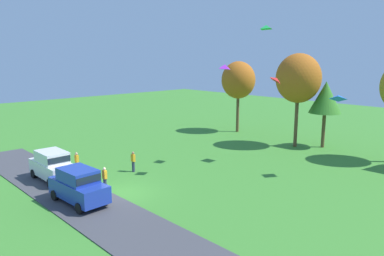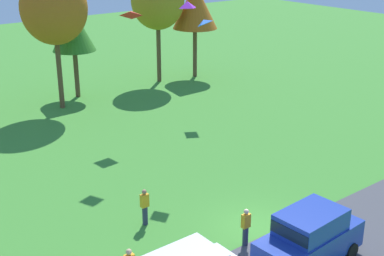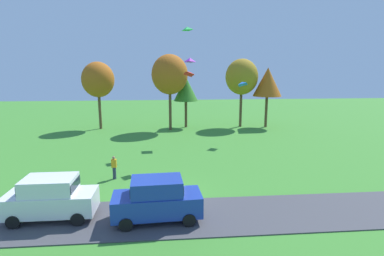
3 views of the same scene
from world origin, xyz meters
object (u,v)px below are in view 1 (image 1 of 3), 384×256
at_px(tree_far_left, 298,78).
at_px(kite_diamond_high_right, 338,97).
at_px(person_watching_sky, 77,162).
at_px(person_on_lawn, 105,179).
at_px(tree_right_of_center, 238,80).
at_px(kite_diamond_trailing_tail, 225,67).
at_px(car_suv_near_entrance, 52,164).
at_px(kite_diamond_topmost, 277,80).
at_px(kite_diamond_high_left, 266,27).
at_px(person_beside_suv, 133,161).
at_px(car_suv_mid_row, 78,184).
at_px(tree_left_of_center, 326,98).

bearing_deg(tree_far_left, kite_diamond_high_right, -42.08).
relative_size(person_watching_sky, person_on_lawn, 1.00).
bearing_deg(tree_right_of_center, kite_diamond_trailing_tail, -53.47).
xyz_separation_m(car_suv_near_entrance, kite_diamond_topmost, (8.67, 16.61, 6.14)).
relative_size(person_on_lawn, kite_diamond_high_left, 1.89).
height_order(person_watching_sky, tree_far_left, tree_far_left).
relative_size(car_suv_near_entrance, kite_diamond_trailing_tail, 5.48).
bearing_deg(tree_right_of_center, car_suv_near_entrance, -83.96).
distance_m(person_beside_suv, kite_diamond_high_right, 16.98).
xyz_separation_m(car_suv_mid_row, person_on_lawn, (-0.99, 2.47, -0.42)).
xyz_separation_m(tree_left_of_center, kite_diamond_trailing_tail, (-0.63, -14.84, 3.41)).
bearing_deg(tree_left_of_center, tree_far_left, -140.20).
bearing_deg(person_on_lawn, tree_right_of_center, 107.34).
bearing_deg(kite_diamond_high_left, tree_right_of_center, 138.28).
xyz_separation_m(tree_far_left, kite_diamond_high_left, (1.66, -8.16, 4.61)).
relative_size(kite_diamond_high_left, kite_diamond_high_right, 0.95).
distance_m(person_beside_suv, kite_diamond_topmost, 14.15).
height_order(car_suv_mid_row, person_beside_suv, car_suv_mid_row).
bearing_deg(tree_right_of_center, person_on_lawn, -72.66).
bearing_deg(kite_diamond_topmost, tree_left_of_center, 88.85).
height_order(car_suv_near_entrance, kite_diamond_high_right, kite_diamond_high_right).
relative_size(car_suv_mid_row, person_on_lawn, 2.75).
bearing_deg(kite_diamond_topmost, car_suv_mid_row, -100.10).
xyz_separation_m(tree_right_of_center, kite_diamond_topmost, (11.31, -8.41, 0.94)).
bearing_deg(tree_far_left, tree_right_of_center, 170.09).
height_order(kite_diamond_high_left, kite_diamond_trailing_tail, kite_diamond_high_left).
relative_size(person_on_lawn, kite_diamond_topmost, 1.66).
height_order(tree_right_of_center, tree_left_of_center, tree_right_of_center).
xyz_separation_m(car_suv_near_entrance, tree_left_of_center, (8.84, 25.20, 3.94)).
xyz_separation_m(person_beside_suv, tree_left_of_center, (6.53, 19.39, 4.36)).
relative_size(person_beside_suv, tree_far_left, 0.18).
bearing_deg(kite_diamond_topmost, kite_diamond_high_left, -103.90).
distance_m(person_beside_suv, person_on_lawn, 4.60).
distance_m(tree_left_of_center, kite_diamond_topmost, 8.87).
xyz_separation_m(person_watching_sky, person_on_lawn, (5.25, -0.48, 0.00)).
bearing_deg(tree_left_of_center, kite_diamond_high_right, -57.84).
bearing_deg(kite_diamond_high_right, kite_diamond_high_left, -168.23).
xyz_separation_m(kite_diamond_high_right, kite_diamond_topmost, (-5.65, 0.13, 1.07)).
relative_size(person_on_lawn, tree_far_left, 0.18).
relative_size(tree_right_of_center, tree_far_left, 0.91).
relative_size(kite_diamond_high_left, kite_diamond_topmost, 0.88).
bearing_deg(kite_diamond_high_left, tree_left_of_center, 87.06).
relative_size(person_beside_suv, person_watching_sky, 1.00).
distance_m(car_suv_mid_row, person_watching_sky, 6.92).
height_order(person_beside_suv, tree_left_of_center, tree_left_of_center).
bearing_deg(person_watching_sky, tree_far_left, 70.86).
bearing_deg(car_suv_near_entrance, tree_far_left, 74.09).
xyz_separation_m(person_on_lawn, kite_diamond_topmost, (4.07, 14.79, 6.56)).
bearing_deg(kite_diamond_trailing_tail, person_on_lawn, -112.93).
relative_size(car_suv_near_entrance, kite_diamond_high_right, 4.81).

